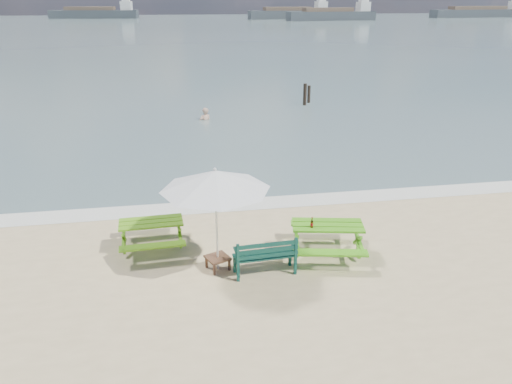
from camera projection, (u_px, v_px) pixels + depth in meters
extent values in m
plane|color=slate|center=(174.00, 30.00, 87.92)|extent=(300.00, 300.00, 0.00)
cube|color=silver|center=(234.00, 205.00, 14.21)|extent=(22.00, 0.90, 0.01)
cube|color=#589616|center=(151.00, 222.00, 11.54)|extent=(1.49, 0.75, 0.05)
cube|color=#589616|center=(151.00, 221.00, 12.26)|extent=(1.47, 0.32, 0.05)
cube|color=#589616|center=(153.00, 246.00, 11.02)|extent=(1.47, 0.32, 0.05)
cube|color=#589616|center=(152.00, 236.00, 11.68)|extent=(1.40, 0.88, 0.62)
cube|color=#489B17|center=(328.00, 225.00, 11.24)|extent=(1.71, 1.05, 0.05)
cube|color=#489B17|center=(324.00, 223.00, 12.05)|extent=(1.61, 0.59, 0.05)
cube|color=#489B17|center=(331.00, 253.00, 10.66)|extent=(1.61, 0.59, 0.05)
cube|color=#489B17|center=(327.00, 241.00, 11.39)|extent=(1.64, 1.18, 0.68)
cube|color=#0D382F|center=(265.00, 255.00, 10.59)|extent=(1.36, 0.48, 0.04)
cube|color=#0D382F|center=(267.00, 250.00, 10.32)|extent=(1.34, 0.12, 0.34)
cube|color=#0D382F|center=(265.00, 264.00, 10.67)|extent=(1.27, 0.53, 0.42)
cube|color=brown|center=(218.00, 258.00, 10.79)|extent=(0.60, 0.60, 0.05)
cube|color=brown|center=(218.00, 264.00, 10.85)|extent=(0.53, 0.53, 0.26)
cylinder|color=silver|center=(217.00, 223.00, 10.49)|extent=(0.05, 0.05, 2.20)
cone|color=silver|center=(215.00, 180.00, 10.14)|extent=(3.00, 3.00, 0.41)
cylinder|color=brown|center=(312.00, 224.00, 11.05)|extent=(0.06, 0.06, 0.15)
cylinder|color=brown|center=(312.00, 219.00, 11.00)|extent=(0.03, 0.03, 0.07)
cylinder|color=#AD131B|center=(312.00, 224.00, 11.05)|extent=(0.06, 0.06, 0.06)
imported|color=tan|center=(205.00, 125.00, 24.18)|extent=(0.72, 0.61, 1.68)
cylinder|color=black|center=(305.00, 96.00, 27.10)|extent=(0.19, 0.19, 1.37)
cylinder|color=black|center=(309.00, 96.00, 27.75)|extent=(0.17, 0.17, 1.16)
cube|color=#373D42|center=(94.00, 14.00, 134.39)|extent=(23.57, 7.03, 2.20)
cube|color=silver|center=(126.00, 6.00, 133.92)|extent=(3.16, 3.34, 2.20)
cube|color=#373D42|center=(291.00, 15.00, 131.22)|extent=(22.62, 5.98, 2.20)
cube|color=silver|center=(321.00, 6.00, 132.46)|extent=(2.94, 3.23, 2.20)
cube|color=#373D42|center=(481.00, 14.00, 141.27)|extent=(31.23, 7.16, 2.20)
cube|color=#373D42|center=(331.00, 16.00, 122.58)|extent=(22.37, 5.82, 2.20)
cube|color=silver|center=(363.00, 6.00, 123.76)|extent=(2.89, 3.21, 2.20)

